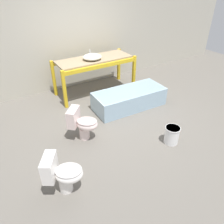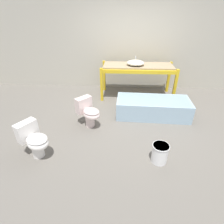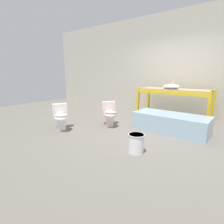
# 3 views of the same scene
# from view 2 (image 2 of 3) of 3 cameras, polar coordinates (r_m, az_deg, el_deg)

# --- Properties ---
(ground_plane) EXTENTS (12.00, 12.00, 0.00)m
(ground_plane) POSITION_cam_2_polar(r_m,az_deg,el_deg) (4.12, 5.40, -1.65)
(ground_plane) COLOR #666059
(warehouse_wall_rear) EXTENTS (10.80, 0.08, 3.20)m
(warehouse_wall_rear) POSITION_cam_2_polar(r_m,az_deg,el_deg) (5.44, 5.77, 24.13)
(warehouse_wall_rear) COLOR #B2AD9E
(warehouse_wall_rear) RESTS_ON ground_plane
(shelving_rack) EXTENTS (1.99, 0.80, 0.90)m
(shelving_rack) POSITION_cam_2_polar(r_m,az_deg,el_deg) (4.94, 8.44, 13.56)
(shelving_rack) COLOR gold
(shelving_rack) RESTS_ON ground_plane
(sink_basin) EXTENTS (0.46, 0.42, 0.22)m
(sink_basin) POSITION_cam_2_polar(r_m,az_deg,el_deg) (4.82, 7.71, 15.64)
(sink_basin) COLOR silver
(sink_basin) RESTS_ON shelving_rack
(bathtub_main) EXTENTS (1.68, 0.75, 0.42)m
(bathtub_main) POSITION_cam_2_polar(r_m,az_deg,el_deg) (4.16, 13.14, 1.79)
(bathtub_main) COLOR #99B7CC
(bathtub_main) RESTS_ON ground_plane
(toilet_near) EXTENTS (0.61, 0.59, 0.61)m
(toilet_near) POSITION_cam_2_polar(r_m,az_deg,el_deg) (3.68, -7.60, -0.01)
(toilet_near) COLOR silver
(toilet_near) RESTS_ON ground_plane
(toilet_far) EXTENTS (0.62, 0.55, 0.61)m
(toilet_far) POSITION_cam_2_polar(r_m,az_deg,el_deg) (3.17, -24.02, -8.27)
(toilet_far) COLOR white
(toilet_far) RESTS_ON ground_plane
(bucket_white) EXTENTS (0.27, 0.27, 0.33)m
(bucket_white) POSITION_cam_2_polar(r_m,az_deg,el_deg) (3.00, 15.35, -12.77)
(bucket_white) COLOR white
(bucket_white) RESTS_ON ground_plane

